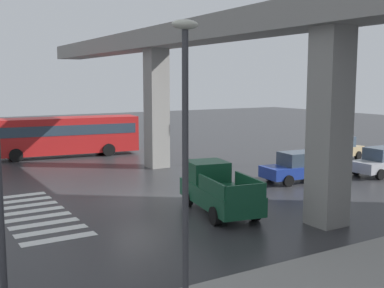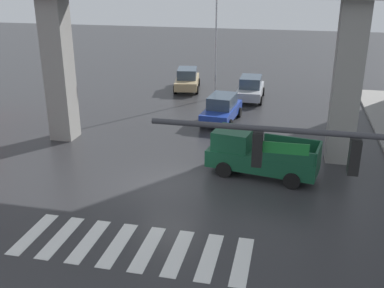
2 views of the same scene
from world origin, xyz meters
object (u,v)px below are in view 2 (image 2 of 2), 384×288
object	(u,v)px
traffic_signal_mast	(346,184)
flagpole	(218,8)
sedan_tan	(187,79)
sedan_blue	(222,109)
pickup_truck	(256,155)
sedan_silver	(250,88)

from	to	relation	value
traffic_signal_mast	flagpole	xyz separation A→B (m)	(-6.98, 22.91, 2.21)
sedan_tan	flagpole	size ratio (longest dim) A/B	0.39
sedan_blue	sedan_tan	distance (m)	8.70
sedan_blue	traffic_signal_mast	world-z (taller)	traffic_signal_mast
sedan_blue	traffic_signal_mast	xyz separation A→B (m)	(5.65, -17.33, 3.54)
traffic_signal_mast	sedan_tan	bearing A→B (deg)	111.26
pickup_truck	sedan_tan	size ratio (longest dim) A/B	1.18
pickup_truck	sedan_tan	bearing A→B (deg)	114.47
flagpole	traffic_signal_mast	bearing A→B (deg)	-73.05
sedan_silver	sedan_tan	bearing A→B (deg)	160.48
sedan_silver	flagpole	world-z (taller)	flagpole
sedan_blue	flagpole	bearing A→B (deg)	103.39
sedan_blue	flagpole	xyz separation A→B (m)	(-1.33, 5.58, 5.75)
flagpole	sedan_silver	bearing A→B (deg)	5.00
pickup_truck	sedan_silver	distance (m)	13.51
pickup_truck	sedan_silver	size ratio (longest dim) A/B	1.24
sedan_blue	sedan_silver	bearing A→B (deg)	78.03
pickup_truck	sedan_tan	xyz separation A→B (m)	(-6.96, 15.29, -0.14)
sedan_silver	sedan_tan	world-z (taller)	same
sedan_blue	flagpole	world-z (taller)	flagpole
sedan_tan	flagpole	xyz separation A→B (m)	(2.75, -2.11, 5.75)
sedan_blue	sedan_silver	size ratio (longest dim) A/B	1.03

